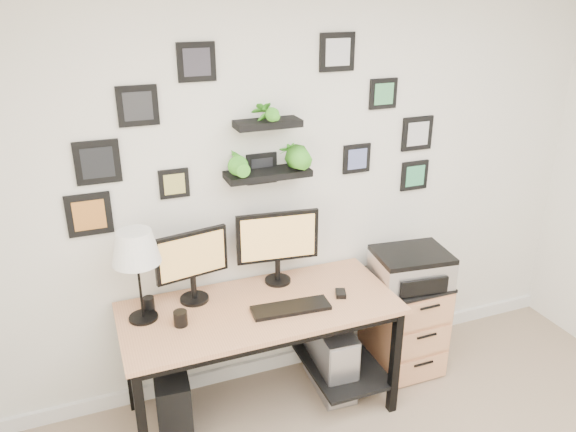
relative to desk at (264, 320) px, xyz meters
name	(u,v)px	position (x,y,z in m)	size (l,w,h in m)	color
room	(307,354)	(0.42, 0.32, -0.58)	(4.00, 4.00, 4.00)	tan
desk	(264,320)	(0.00, 0.00, 0.00)	(1.60, 0.70, 0.75)	tan
monitor_left	(192,261)	(-0.38, 0.16, 0.38)	(0.43, 0.20, 0.44)	black
monitor_right	(278,242)	(0.16, 0.19, 0.40)	(0.51, 0.18, 0.47)	black
keyboard	(291,308)	(0.11, -0.14, 0.14)	(0.45, 0.14, 0.02)	black
mouse	(341,294)	(0.45, -0.10, 0.14)	(0.06, 0.09, 0.03)	black
table_lamp	(136,249)	(-0.68, 0.08, 0.55)	(0.26, 0.26, 0.53)	black
mug	(181,318)	(-0.50, -0.06, 0.17)	(0.08, 0.08, 0.09)	black
pen_cup	(149,304)	(-0.64, 0.15, 0.16)	(0.06, 0.06, 0.08)	black
pc_tower_black	(172,400)	(-0.58, -0.01, -0.41)	(0.19, 0.43, 0.43)	black
pc_tower_grey	(330,357)	(0.45, 0.01, -0.39)	(0.23, 0.48, 0.47)	gray
file_cabinet	(404,321)	(1.03, 0.06, -0.29)	(0.43, 0.53, 0.67)	tan
printer	(411,267)	(1.01, 0.01, 0.15)	(0.51, 0.42, 0.21)	silver
wall_decor	(266,141)	(0.12, 0.27, 1.02)	(2.30, 0.18, 1.03)	black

